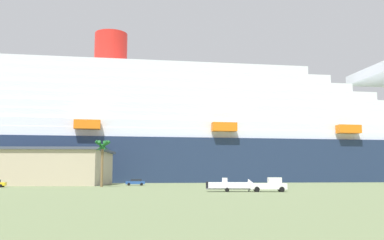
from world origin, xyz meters
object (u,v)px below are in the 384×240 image
(small_boat_on_trailer, at_px, (234,185))
(palm_tree, at_px, (102,150))
(parked_car_blue_suv, at_px, (135,182))
(cruise_ship, at_px, (214,137))
(pickup_truck, at_px, (270,185))

(small_boat_on_trailer, distance_m, palm_tree, 37.16)
(palm_tree, height_order, parked_car_blue_suv, palm_tree)
(small_boat_on_trailer, bearing_deg, cruise_ship, 84.41)
(cruise_ship, height_order, small_boat_on_trailer, cruise_ship)
(palm_tree, bearing_deg, pickup_truck, -44.59)
(palm_tree, bearing_deg, parked_car_blue_suv, 61.26)
(parked_car_blue_suv, bearing_deg, small_boat_on_trailer, -66.95)
(pickup_truck, xyz_separation_m, parked_car_blue_suv, (-22.42, 40.63, -0.21))
(parked_car_blue_suv, bearing_deg, cruise_ship, 62.57)
(small_boat_on_trailer, relative_size, palm_tree, 0.88)
(small_boat_on_trailer, xyz_separation_m, palm_tree, (-23.57, 27.88, 6.92))
(cruise_ship, bearing_deg, parked_car_blue_suv, -117.43)
(small_boat_on_trailer, height_order, palm_tree, palm_tree)
(small_boat_on_trailer, bearing_deg, parked_car_blue_suv, 113.05)
(pickup_truck, height_order, palm_tree, palm_tree)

